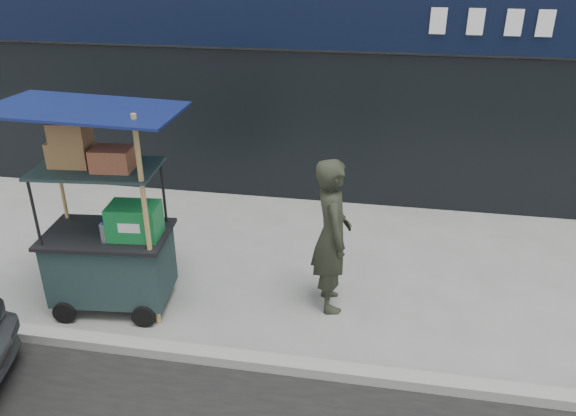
# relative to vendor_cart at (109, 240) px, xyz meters

# --- Properties ---
(ground) EXTENTS (80.00, 80.00, 0.00)m
(ground) POSITION_rel_vendor_cart_xyz_m (1.37, -0.56, -0.87)
(ground) COLOR slate
(ground) RESTS_ON ground
(curb) EXTENTS (80.00, 0.18, 0.12)m
(curb) POSITION_rel_vendor_cart_xyz_m (1.37, -0.76, -0.81)
(curb) COLOR gray
(curb) RESTS_ON ground
(vendor_cart) EXTENTS (1.96, 1.47, 2.49)m
(vendor_cart) POSITION_rel_vendor_cart_xyz_m (0.00, 0.00, 0.00)
(vendor_cart) COLOR #1A2C2D
(vendor_cart) RESTS_ON ground
(vendor_man) EXTENTS (0.61, 0.76, 1.84)m
(vendor_man) POSITION_rel_vendor_cart_xyz_m (2.46, 0.46, 0.05)
(vendor_man) COLOR #262A1F
(vendor_man) RESTS_ON ground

